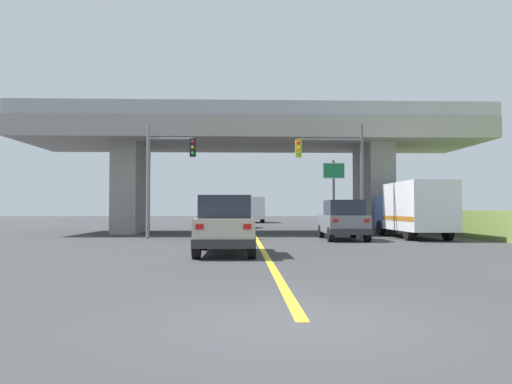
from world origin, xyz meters
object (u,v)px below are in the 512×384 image
object	(u,v)px
highway_sign	(334,181)
suv_crossing	(343,220)
sedan_oncoming	(237,216)
traffic_signal_nearside	(340,166)
suv_lead	(226,225)
box_truck	(414,209)
traffic_signal_farside	(163,167)
semi_truck_distant	(254,209)

from	to	relation	value
highway_sign	suv_crossing	bearing A→B (deg)	-95.61
sedan_oncoming	traffic_signal_nearside	world-z (taller)	traffic_signal_nearside
suv_lead	highway_sign	world-z (taller)	highway_sign
box_truck	highway_sign	world-z (taller)	highway_sign
traffic_signal_nearside	traffic_signal_farside	world-z (taller)	traffic_signal_nearside
suv_crossing	traffic_signal_farside	size ratio (longest dim) A/B	0.76
semi_truck_distant	traffic_signal_nearside	bearing A→B (deg)	-83.04
suv_lead	traffic_signal_farside	bearing A→B (deg)	111.82
traffic_signal_nearside	highway_sign	distance (m)	3.44
semi_truck_distant	highway_sign	bearing A→B (deg)	-81.62
highway_sign	traffic_signal_nearside	bearing A→B (deg)	-94.99
suv_crossing	sedan_oncoming	distance (m)	17.58
box_truck	highway_sign	size ratio (longest dim) A/B	1.55
suv_crossing	box_truck	bearing A→B (deg)	19.76
semi_truck_distant	suv_lead	bearing A→B (deg)	-93.00
suv_crossing	traffic_signal_farside	world-z (taller)	traffic_signal_farside
box_truck	traffic_signal_farside	distance (m)	13.67
traffic_signal_farside	highway_sign	world-z (taller)	traffic_signal_farside
highway_sign	sedan_oncoming	bearing A→B (deg)	116.84
traffic_signal_farside	semi_truck_distant	distance (m)	32.18
suv_lead	box_truck	world-z (taller)	box_truck
semi_truck_distant	suv_crossing	bearing A→B (deg)	-83.66
suv_crossing	box_truck	size ratio (longest dim) A/B	0.66
box_truck	semi_truck_distant	distance (m)	32.40
suv_lead	highway_sign	xyz separation A→B (m)	(6.24, 12.63, 2.27)
highway_sign	semi_truck_distant	size ratio (longest dim) A/B	0.69
suv_crossing	sedan_oncoming	world-z (taller)	same
sedan_oncoming	traffic_signal_nearside	xyz separation A→B (m)	(5.70, -15.22, 2.89)
traffic_signal_farside	suv_crossing	bearing A→B (deg)	-7.23
sedan_oncoming	traffic_signal_farside	size ratio (longest dim) A/B	0.75
suv_lead	traffic_signal_nearside	xyz separation A→B (m)	(5.94, 9.26, 2.88)
traffic_signal_farside	highway_sign	distance (m)	10.50
suv_lead	box_truck	xyz separation A→B (m)	(9.90, 9.11, 0.57)
box_truck	traffic_signal_nearside	size ratio (longest dim) A/B	1.14
box_truck	suv_lead	bearing A→B (deg)	-137.40
suv_crossing	sedan_oncoming	size ratio (longest dim) A/B	1.01
suv_lead	sedan_oncoming	distance (m)	24.48
traffic_signal_nearside	traffic_signal_farside	distance (m)	9.54
suv_crossing	highway_sign	bearing A→B (deg)	86.43
box_truck	traffic_signal_farside	xyz separation A→B (m)	(-13.49, -0.14, 2.22)
box_truck	sedan_oncoming	world-z (taller)	box_truck
box_truck	sedan_oncoming	distance (m)	18.16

